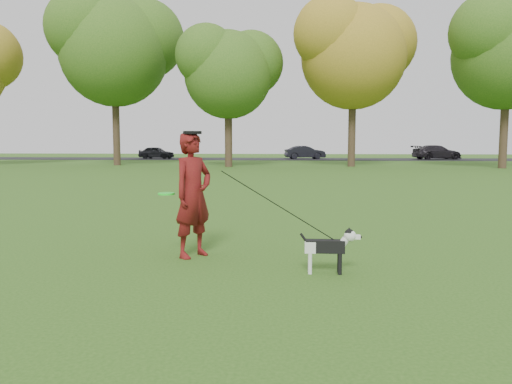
# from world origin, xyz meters

# --- Properties ---
(ground) EXTENTS (120.00, 120.00, 0.00)m
(ground) POSITION_xyz_m (0.00, 0.00, 0.00)
(ground) COLOR #285116
(ground) RESTS_ON ground
(road) EXTENTS (120.00, 7.00, 0.02)m
(road) POSITION_xyz_m (0.00, 40.00, 0.01)
(road) COLOR black
(road) RESTS_ON ground
(man) EXTENTS (0.72, 0.77, 1.77)m
(man) POSITION_xyz_m (-1.07, 0.18, 0.88)
(man) COLOR #590C11
(man) RESTS_ON ground
(dog) EXTENTS (0.76, 0.15, 0.58)m
(dog) POSITION_xyz_m (0.79, -0.60, 0.35)
(dog) COLOR black
(dog) RESTS_ON ground
(car_left) EXTENTS (3.55, 1.95, 1.15)m
(car_left) POSITION_xyz_m (-12.90, 40.00, 0.59)
(car_left) COLOR black
(car_left) RESTS_ON road
(car_mid) EXTENTS (3.90, 2.08, 1.22)m
(car_mid) POSITION_xyz_m (1.20, 40.00, 0.63)
(car_mid) COLOR black
(car_mid) RESTS_ON road
(car_right) EXTENTS (4.75, 2.85, 1.29)m
(car_right) POSITION_xyz_m (13.18, 40.00, 0.66)
(car_right) COLOR black
(car_right) RESTS_ON road
(man_held_items) EXTENTS (2.44, 0.90, 1.39)m
(man_held_items) POSITION_xyz_m (0.11, -0.24, 0.81)
(man_held_items) COLOR #20FF2A
(man_held_items) RESTS_ON ground
(tree_row) EXTENTS (51.74, 8.86, 12.01)m
(tree_row) POSITION_xyz_m (-1.43, 26.07, 7.41)
(tree_row) COLOR #38281C
(tree_row) RESTS_ON ground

